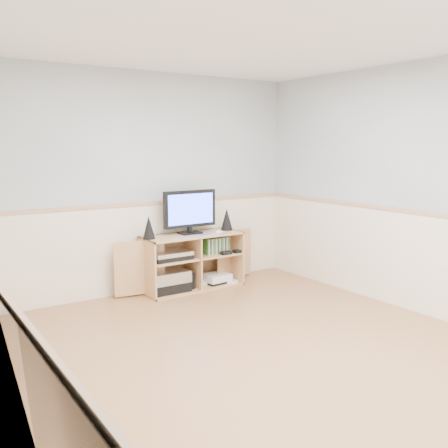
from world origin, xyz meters
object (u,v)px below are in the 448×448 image
Objects in this scene: media_cabinet at (190,260)px; game_consoles at (215,279)px; keyboard at (208,234)px; monitor at (190,210)px.

media_cabinet is 0.41m from game_consoles.
keyboard is at bearing -56.94° from media_cabinet.
monitor is at bearing 168.86° from game_consoles.
monitor reaches higher than media_cabinet.
media_cabinet reaches higher than game_consoles.
game_consoles is (0.31, -0.06, -0.86)m from monitor.
keyboard reaches higher than game_consoles.
keyboard is at bearing -56.13° from monitor.
monitor reaches higher than game_consoles.
monitor is 1.48× the size of game_consoles.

